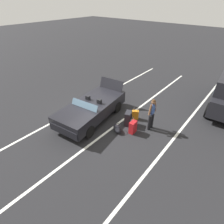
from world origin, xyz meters
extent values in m
plane|color=black|center=(0.00, 0.00, 0.00)|extent=(80.00, 80.00, 0.00)
cube|color=silver|center=(0.00, -1.31, 0.00)|extent=(18.00, 0.12, 0.01)
cube|color=silver|center=(0.00, 1.39, 0.00)|extent=(18.00, 0.12, 0.01)
cube|color=silver|center=(0.00, 4.09, 0.00)|extent=(18.00, 0.12, 0.01)
cube|color=black|center=(0.00, 0.00, 0.62)|extent=(4.30, 2.30, 0.64)
cube|color=black|center=(1.42, 0.19, 0.51)|extent=(1.53, 1.83, 0.38)
cube|color=slate|center=(0.51, 0.07, 1.09)|extent=(0.39, 1.56, 0.31)
cube|color=black|center=(-0.25, 0.34, 1.05)|extent=(0.19, 0.24, 0.22)
cube|color=black|center=(-0.15, -0.39, 1.05)|extent=(0.19, 0.24, 0.22)
cube|color=black|center=(-1.93, -0.26, 1.22)|extent=(0.45, 1.52, 0.61)
cylinder|color=black|center=(1.15, 0.97, 0.30)|extent=(0.62, 0.30, 0.60)
cylinder|color=black|center=(1.37, -0.63, 0.30)|extent=(0.62, 0.30, 0.60)
cylinder|color=black|center=(-1.37, 0.63, 0.30)|extent=(0.62, 0.30, 0.60)
cylinder|color=black|center=(-1.15, -0.97, 0.30)|extent=(0.62, 0.30, 0.60)
cube|color=black|center=(-0.78, 1.80, 0.37)|extent=(0.55, 0.44, 0.74)
cube|color=black|center=(-0.84, 1.94, 0.31)|extent=(0.36, 0.16, 0.41)
sphere|color=black|center=(-0.90, 1.64, 0.02)|extent=(0.04, 0.04, 0.04)
sphere|color=black|center=(-0.58, 1.77, 0.02)|extent=(0.04, 0.04, 0.04)
cube|color=red|center=(-0.41, 2.35, 0.31)|extent=(0.42, 0.27, 0.62)
cylinder|color=gray|center=(-0.52, 2.28, 0.71)|extent=(0.02, 0.02, 0.19)
cylinder|color=gray|center=(-0.30, 2.29, 0.71)|extent=(0.02, 0.02, 0.19)
cylinder|color=black|center=(-0.41, 2.28, 0.81)|extent=(0.22, 0.04, 0.03)
sphere|color=black|center=(-0.55, 2.25, 0.02)|extent=(0.04, 0.04, 0.04)
sphere|color=black|center=(-0.27, 2.27, 0.02)|extent=(0.04, 0.04, 0.04)
cube|color=orange|center=(-1.43, 1.81, 0.25)|extent=(0.36, 0.39, 0.50)
cylinder|color=gray|center=(-1.33, 1.77, 0.63)|extent=(0.03, 0.03, 0.26)
cylinder|color=gray|center=(-1.44, 1.92, 0.63)|extent=(0.03, 0.03, 0.26)
cylinder|color=black|center=(-1.39, 1.84, 0.76)|extent=(0.13, 0.17, 0.03)
sphere|color=black|center=(-1.30, 1.76, 0.02)|extent=(0.04, 0.04, 0.04)
sphere|color=black|center=(-1.44, 1.95, 0.02)|extent=(0.04, 0.04, 0.04)
ellipsoid|color=black|center=(0.01, 1.72, 0.15)|extent=(0.58, 0.70, 0.30)
torus|color=black|center=(0.01, 1.72, 0.33)|extent=(0.51, 0.51, 0.02)
cylinder|color=black|center=(-1.11, 2.84, 0.41)|extent=(0.16, 0.16, 0.82)
cylinder|color=black|center=(-1.31, 2.85, 0.41)|extent=(0.16, 0.16, 0.82)
ellipsoid|color=#334C8C|center=(-1.21, 2.85, 1.12)|extent=(0.34, 0.25, 0.60)
sphere|color=brown|center=(-1.21, 2.85, 1.51)|extent=(0.21, 0.21, 0.21)
sphere|color=#472D19|center=(-1.21, 2.85, 1.56)|extent=(0.18, 0.18, 0.18)
cylinder|color=brown|center=(-1.01, 2.83, 1.19)|extent=(0.20, 0.11, 0.53)
cylinder|color=brown|center=(-1.41, 2.86, 1.19)|extent=(0.20, 0.11, 0.53)
cylinder|color=black|center=(-4.10, 4.72, 0.40)|extent=(0.82, 0.34, 0.80)
cylinder|color=black|center=(-6.76, 4.50, 0.40)|extent=(0.82, 0.34, 0.80)
camera|label=1|loc=(5.30, 5.83, 5.56)|focal=28.33mm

